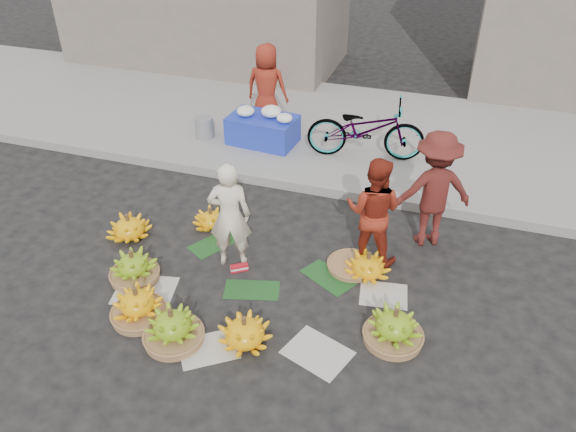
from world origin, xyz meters
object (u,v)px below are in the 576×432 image
(vendor_cream, at_px, (230,216))
(bicycle, at_px, (366,129))
(flower_table, at_px, (263,128))
(banana_bunch_0, at_px, (133,267))
(banana_bunch_4, at_px, (394,327))

(vendor_cream, bearing_deg, bicycle, -126.80)
(flower_table, relative_size, bicycle, 0.63)
(banana_bunch_0, distance_m, flower_table, 3.72)
(banana_bunch_0, xyz_separation_m, banana_bunch_4, (3.14, -0.04, 0.01))
(banana_bunch_4, distance_m, vendor_cream, 2.31)
(banana_bunch_4, relative_size, vendor_cream, 0.51)
(vendor_cream, xyz_separation_m, bicycle, (1.04, 3.05, -0.09))
(vendor_cream, relative_size, flower_table, 1.19)
(flower_table, height_order, bicycle, bicycle)
(banana_bunch_0, distance_m, bicycle, 4.27)
(flower_table, bearing_deg, vendor_cream, -71.86)
(banana_bunch_4, distance_m, flower_table, 4.69)
(flower_table, bearing_deg, bicycle, 5.87)
(banana_bunch_4, distance_m, bicycle, 3.94)
(flower_table, bearing_deg, banana_bunch_0, -89.52)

